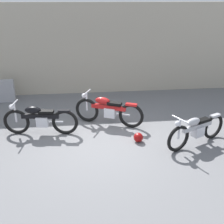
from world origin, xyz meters
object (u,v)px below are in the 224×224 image
at_px(stone_marker, 6,91).
at_px(motorcycle_silver, 196,130).
at_px(helmet, 138,137).
at_px(motorcycle_black, 40,119).
at_px(motorcycle_red, 108,110).

bearing_deg(stone_marker, motorcycle_silver, -34.14).
xyz_separation_m(helmet, motorcycle_black, (-2.68, 0.77, 0.33)).
relative_size(motorcycle_red, motorcycle_silver, 1.08).
relative_size(motorcycle_black, motorcycle_silver, 1.13).
bearing_deg(helmet, motorcycle_silver, -12.01).
xyz_separation_m(stone_marker, motorcycle_red, (3.58, -2.40, 0.05)).
relative_size(stone_marker, helmet, 3.26).
relative_size(stone_marker, motorcycle_black, 0.40).
relative_size(helmet, motorcycle_silver, 0.14).
distance_m(helmet, motorcycle_silver, 1.53).
height_order(stone_marker, motorcycle_black, motorcycle_black).
bearing_deg(motorcycle_silver, motorcycle_black, -39.78).
height_order(stone_marker, motorcycle_red, motorcycle_red).
bearing_deg(motorcycle_black, motorcycle_red, -160.49).
xyz_separation_m(stone_marker, helmet, (4.28, -3.59, -0.29)).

